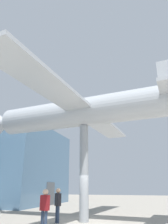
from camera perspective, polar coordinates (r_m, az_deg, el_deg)
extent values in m
plane|color=gray|center=(13.59, 0.00, -26.83)|extent=(80.00, 80.00, 0.00)
cube|color=#51565B|center=(29.44, -20.65, -4.81)|extent=(0.36, 13.31, 0.60)
cube|color=#51565B|center=(25.02, -8.77, -20.32)|extent=(1.80, 0.12, 2.30)
cylinder|color=#999EA3|center=(13.48, 0.00, -15.06)|extent=(0.54, 0.54, 5.55)
cylinder|color=#B2B7BC|center=(14.21, 0.00, 0.00)|extent=(3.28, 12.21, 1.85)
cube|color=#B2B7BC|center=(14.21, 0.00, 0.00)|extent=(16.37, 3.67, 0.18)
cube|color=#B2B7BC|center=(13.69, 21.07, 8.24)|extent=(0.31, 1.11, 2.33)
cone|color=#B2B7BC|center=(17.85, -20.11, -2.77)|extent=(1.72, 1.48, 1.57)
cylinder|color=#2D3D56|center=(10.94, -9.99, -26.27)|extent=(0.14, 0.14, 0.85)
cylinder|color=#2D3D56|center=(11.04, -10.85, -26.15)|extent=(0.14, 0.14, 0.85)
cube|color=maroon|center=(10.91, -10.17, -22.28)|extent=(0.27, 0.42, 0.66)
sphere|color=beige|center=(10.89, -10.03, -19.86)|extent=(0.27, 0.27, 0.27)
cylinder|color=#2D3D56|center=(13.41, -7.16, -24.96)|extent=(0.14, 0.14, 0.86)
cylinder|color=#2D3D56|center=(13.25, -6.78, -25.05)|extent=(0.14, 0.14, 0.86)
cube|color=black|center=(13.27, -6.83, -21.75)|extent=(0.43, 0.45, 0.66)
sphere|color=tan|center=(13.25, -6.75, -19.74)|extent=(0.27, 0.27, 0.27)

